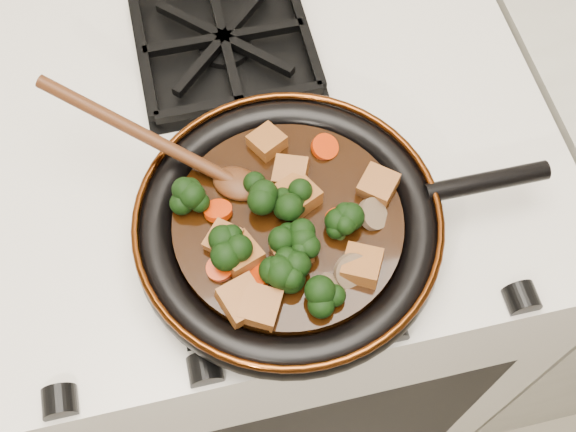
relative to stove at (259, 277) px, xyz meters
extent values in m
cube|color=silver|center=(0.00, 0.00, 0.00)|extent=(0.76, 0.60, 0.90)
cylinder|color=black|center=(0.02, -0.16, 0.48)|extent=(0.31, 0.31, 0.01)
torus|color=black|center=(0.02, -0.16, 0.49)|extent=(0.34, 0.34, 0.04)
torus|color=#4A210A|center=(0.02, -0.16, 0.51)|extent=(0.33, 0.33, 0.01)
cylinder|color=black|center=(0.24, -0.16, 0.51)|extent=(0.14, 0.02, 0.02)
cylinder|color=black|center=(0.02, -0.16, 0.50)|extent=(0.25, 0.25, 0.02)
cube|color=brown|center=(0.03, -0.13, 0.52)|extent=(0.05, 0.06, 0.03)
cube|color=brown|center=(0.01, -0.20, 0.52)|extent=(0.04, 0.04, 0.02)
cube|color=brown|center=(0.08, -0.23, 0.52)|extent=(0.05, 0.05, 0.03)
cube|color=brown|center=(-0.04, -0.19, 0.52)|extent=(0.05, 0.05, 0.03)
cube|color=brown|center=(0.03, -0.10, 0.52)|extent=(0.05, 0.05, 0.03)
cube|color=brown|center=(0.12, -0.14, 0.52)|extent=(0.05, 0.05, 0.02)
cube|color=brown|center=(-0.03, -0.25, 0.52)|extent=(0.05, 0.05, 0.02)
cube|color=brown|center=(0.02, -0.06, 0.52)|extent=(0.05, 0.05, 0.02)
cube|color=brown|center=(-0.05, -0.24, 0.52)|extent=(0.05, 0.05, 0.03)
cube|color=brown|center=(-0.05, -0.17, 0.52)|extent=(0.05, 0.05, 0.02)
cylinder|color=red|center=(-0.06, -0.20, 0.51)|extent=(0.03, 0.03, 0.01)
cylinder|color=red|center=(0.07, -0.17, 0.51)|extent=(0.03, 0.03, 0.02)
cylinder|color=red|center=(-0.05, -0.13, 0.51)|extent=(0.03, 0.03, 0.02)
cylinder|color=red|center=(-0.03, -0.21, 0.51)|extent=(0.03, 0.03, 0.02)
cylinder|color=red|center=(0.08, -0.08, 0.51)|extent=(0.03, 0.03, 0.02)
cylinder|color=brown|center=(0.11, -0.17, 0.52)|extent=(0.05, 0.05, 0.03)
cylinder|color=brown|center=(0.07, -0.23, 0.52)|extent=(0.04, 0.04, 0.03)
cylinder|color=brown|center=(0.04, -0.24, 0.52)|extent=(0.04, 0.04, 0.03)
ellipsoid|color=#48230F|center=(-0.03, -0.10, 0.51)|extent=(0.07, 0.07, 0.02)
cylinder|color=#48230F|center=(-0.12, -0.03, 0.55)|extent=(0.02, 0.02, 0.24)
camera|label=1|loc=(-0.06, -0.50, 1.19)|focal=45.00mm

